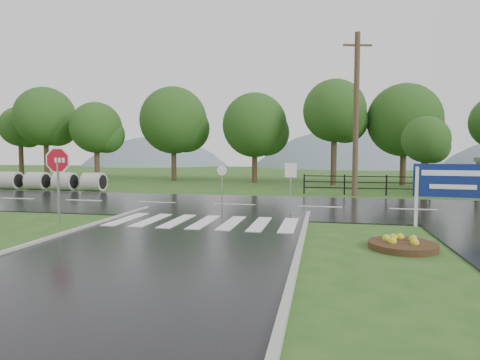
# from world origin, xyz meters

# --- Properties ---
(ground) EXTENTS (120.00, 120.00, 0.00)m
(ground) POSITION_xyz_m (0.00, 0.00, 0.00)
(ground) COLOR #2A511B
(ground) RESTS_ON ground
(main_road) EXTENTS (90.00, 8.00, 0.04)m
(main_road) POSITION_xyz_m (0.00, 10.00, 0.00)
(main_road) COLOR black
(main_road) RESTS_ON ground
(walkway) EXTENTS (2.20, 11.00, 0.04)m
(walkway) POSITION_xyz_m (8.50, 4.00, 0.00)
(walkway) COLOR black
(walkway) RESTS_ON ground
(crosswalk) EXTENTS (6.50, 2.80, 0.02)m
(crosswalk) POSITION_xyz_m (0.00, 5.00, 0.06)
(crosswalk) COLOR silver
(crosswalk) RESTS_ON ground
(fence_west) EXTENTS (9.58, 0.08, 1.20)m
(fence_west) POSITION_xyz_m (7.75, 16.00, 0.72)
(fence_west) COLOR black
(fence_west) RESTS_ON ground
(hills) EXTENTS (102.00, 48.00, 48.00)m
(hills) POSITION_xyz_m (3.49, 65.00, -15.54)
(hills) COLOR slate
(hills) RESTS_ON ground
(treeline) EXTENTS (83.20, 5.20, 10.00)m
(treeline) POSITION_xyz_m (1.00, 24.00, 0.00)
(treeline) COLOR #1E4515
(treeline) RESTS_ON ground
(culvert_pipes) EXTENTS (9.70, 1.20, 1.20)m
(culvert_pipes) POSITION_xyz_m (-14.71, 15.00, 0.60)
(culvert_pipes) COLOR #9E9B93
(culvert_pipes) RESTS_ON ground
(stop_sign) EXTENTS (1.29, 0.11, 2.89)m
(stop_sign) POSITION_xyz_m (-5.18, 4.14, 2.00)
(stop_sign) COLOR #939399
(stop_sign) RESTS_ON ground
(estate_billboard) EXTENTS (2.44, 0.30, 2.14)m
(estate_billboard) POSITION_xyz_m (8.37, 5.98, 1.47)
(estate_billboard) COLOR silver
(estate_billboard) RESTS_ON ground
(flower_bed) EXTENTS (1.74, 1.74, 0.35)m
(flower_bed) POSITION_xyz_m (6.19, 2.46, 0.13)
(flower_bed) COLOR #332111
(flower_bed) RESTS_ON ground
(reg_sign_small) EXTENTS (0.47, 0.06, 2.10)m
(reg_sign_small) POSITION_xyz_m (2.85, 7.53, 1.49)
(reg_sign_small) COLOR #939399
(reg_sign_small) RESTS_ON ground
(reg_sign_round) EXTENTS (0.45, 0.08, 1.95)m
(reg_sign_round) POSITION_xyz_m (-0.31, 8.77, 1.26)
(reg_sign_round) COLOR #939399
(reg_sign_round) RESTS_ON ground
(utility_pole_east) EXTENTS (1.63, 0.51, 9.31)m
(utility_pole_east) POSITION_xyz_m (5.93, 15.50, 4.73)
(utility_pole_east) COLOR #473523
(utility_pole_east) RESTS_ON ground
(entrance_tree_left) EXTENTS (2.81, 2.81, 4.70)m
(entrance_tree_left) POSITION_xyz_m (10.16, 17.50, 3.26)
(entrance_tree_left) COLOR #3D2B1C
(entrance_tree_left) RESTS_ON ground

